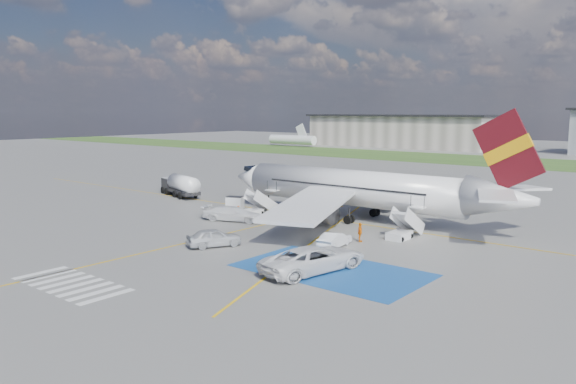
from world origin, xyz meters
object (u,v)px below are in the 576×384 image
(fuel_tanker, at_px, (180,187))
(car_silver_a, at_px, (214,237))
(gpu_cart, at_px, (235,204))
(car_silver_b, at_px, (335,240))
(van_white_a, at_px, (314,255))
(van_white_b, at_px, (234,211))
(airliner, at_px, (363,189))

(fuel_tanker, distance_m, car_silver_a, 30.10)
(gpu_cart, bearing_deg, car_silver_b, -43.28)
(fuel_tanker, relative_size, gpu_cart, 4.01)
(van_white_a, distance_m, van_white_b, 20.55)
(airliner, xyz_separation_m, van_white_b, (-10.39, -9.19, -2.36))
(fuel_tanker, relative_size, van_white_b, 1.72)
(car_silver_a, distance_m, van_white_b, 11.48)
(gpu_cart, height_order, car_silver_b, gpu_cart)
(car_silver_a, distance_m, van_white_a, 11.29)
(fuel_tanker, distance_m, van_white_b, 19.63)
(van_white_a, relative_size, van_white_b, 1.27)
(gpu_cart, relative_size, car_silver_a, 0.48)
(airliner, relative_size, fuel_tanker, 4.06)
(car_silver_a, bearing_deg, van_white_a, -156.30)
(fuel_tanker, height_order, car_silver_a, fuel_tanker)
(car_silver_a, bearing_deg, gpu_cart, -24.41)
(airliner, bearing_deg, gpu_cart, -164.45)
(fuel_tanker, height_order, gpu_cart, fuel_tanker)
(fuel_tanker, bearing_deg, van_white_b, -5.61)
(gpu_cart, bearing_deg, airliner, -6.27)
(car_silver_b, xyz_separation_m, van_white_a, (3.06, -7.06, 0.59))
(van_white_a, bearing_deg, fuel_tanker, -15.51)
(car_silver_b, xyz_separation_m, van_white_b, (-14.99, 2.77, 0.37))
(gpu_cart, xyz_separation_m, car_silver_b, (19.73, -7.76, -0.07))
(car_silver_a, relative_size, van_white_a, 0.71)
(fuel_tanker, xyz_separation_m, car_silver_a, (24.80, -17.06, -0.46))
(airliner, xyz_separation_m, fuel_tanker, (-28.41, -1.39, -2.13))
(airliner, xyz_separation_m, car_silver_b, (4.60, -11.96, -2.73))
(airliner, xyz_separation_m, van_white_a, (7.66, -19.02, -2.14))
(car_silver_b, height_order, van_white_a, van_white_a)
(fuel_tanker, height_order, car_silver_b, fuel_tanker)
(car_silver_a, bearing_deg, car_silver_b, -115.06)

